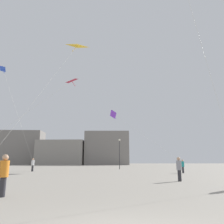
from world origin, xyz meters
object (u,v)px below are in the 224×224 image
Objects in this scene: building_centre_hall at (62,153)px; lamppost_east at (119,149)px; building_right_hall at (107,148)px; building_left_hall at (23,148)px; person_in_orange at (4,173)px; person_in_grey at (179,168)px; kite_amber_delta at (76,47)px; kite_cobalt_delta at (4,72)px; kite_crimson_delta at (70,82)px; person_in_white at (33,164)px; person_in_teal at (183,166)px; kite_violet_delta at (114,115)px.

lamppost_east is at bearing -67.71° from building_centre_hall.
building_right_hall reaches higher than lamppost_east.
building_left_hall is at bearing 124.96° from lamppost_east.
person_in_grey is (9.45, 7.11, 0.01)m from person_in_orange.
building_left_hall reaches higher than person_in_grey.
building_right_hall reaches higher than kite_amber_delta.
person_in_grey is at bearing -31.77° from kite_cobalt_delta.
person_in_grey is 14.30m from kite_amber_delta.
person_in_white is at bearing 126.24° from kite_crimson_delta.
kite_amber_delta reaches higher than person_in_teal.
building_centre_hall reaches higher than person_in_teal.
person_in_white is 0.15× the size of kite_cobalt_delta.
kite_amber_delta is 0.66× the size of building_right_hall.
person_in_orange is 1.04× the size of person_in_teal.
lamppost_east reaches higher than person_in_grey.
building_centre_hall is at bearing -80.25° from person_in_orange.
kite_crimson_delta reaches higher than lamppost_east.
kite_cobalt_delta is 0.68× the size of building_centre_hall.
lamppost_east reaches higher than person_in_orange.
building_left_hall reaches higher than person_in_white.
building_right_hall is (10.11, 58.01, 5.47)m from person_in_white.
person_in_grey is 78.81m from building_centre_hall.
building_left_hall is at bearing -164.01° from person_in_grey.
building_right_hall is at bearing -9.01° from building_left_hall.
person_in_teal is 13.07m from kite_violet_delta.
kite_cobalt_delta is (-11.23, 9.08, 1.18)m from kite_amber_delta.
building_left_hall is 0.90× the size of building_centre_hall.
kite_crimson_delta is 0.54× the size of building_right_hall.
lamppost_east is (12.79, 8.40, 2.59)m from person_in_white.
kite_violet_delta is at bearing 75.10° from kite_amber_delta.
person_in_orange is at bearing -80.05° from building_centre_hall.
person_in_teal is 0.14× the size of kite_amber_delta.
building_right_hall is (3.67, 66.81, -3.76)m from kite_crimson_delta.
building_centre_hall is at bearing -174.02° from person_in_grey.
kite_cobalt_delta is at bearing 55.00° from person_in_teal.
building_left_hall is at bearing 121.27° from kite_violet_delta.
lamppost_east is (1.10, 6.56, -5.01)m from kite_violet_delta.
kite_cobalt_delta reaches higher than kite_violet_delta.
person_in_grey is 0.09× the size of building_centre_hall.
building_left_hall reaches higher than lamppost_east.
person_in_grey is 0.32× the size of lamppost_east.
building_left_hall reaches higher than kite_violet_delta.
person_in_grey is at bearing -143.25° from person_in_orange.
person_in_grey is 12.15m from person_in_teal.
person_in_teal is 16.95m from kite_crimson_delta.
person_in_orange is at bearing -101.20° from lamppost_east.
person_in_white is 15.52m from lamppost_east.
kite_violet_delta is at bearing -178.29° from person_in_grey.
kite_violet_delta is 0.48× the size of building_centre_hall.
person_in_teal is (13.45, 18.58, -0.04)m from person_in_orange.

